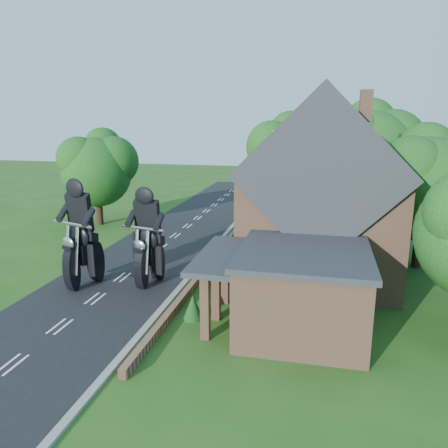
% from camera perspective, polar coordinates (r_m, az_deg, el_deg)
% --- Properties ---
extents(ground, '(120.00, 120.00, 0.00)m').
position_cam_1_polar(ground, '(22.57, -16.46, -9.36)').
color(ground, '#224914').
rests_on(ground, ground).
extents(road, '(7.00, 80.00, 0.02)m').
position_cam_1_polar(road, '(22.57, -16.46, -9.34)').
color(road, black).
rests_on(road, ground).
extents(kerb, '(0.30, 80.00, 0.12)m').
position_cam_1_polar(kerb, '(21.09, -7.62, -10.40)').
color(kerb, gray).
rests_on(kerb, ground).
extents(garden_wall, '(0.30, 22.00, 0.40)m').
position_cam_1_polar(garden_wall, '(25.27, -2.30, -5.76)').
color(garden_wall, '#92644A').
rests_on(garden_wall, ground).
extents(house, '(9.54, 8.64, 10.24)m').
position_cam_1_polar(house, '(24.36, 12.47, 3.27)').
color(house, '#92644A').
rests_on(house, ground).
extents(annex, '(7.05, 5.94, 3.44)m').
position_cam_1_polar(annex, '(18.52, 9.85, -8.27)').
color(annex, '#92644A').
rests_on(annex, ground).
extents(tree_house_right, '(6.51, 6.00, 8.40)m').
position_cam_1_polar(tree_house_right, '(27.50, 25.60, 5.20)').
color(tree_house_right, black).
rests_on(tree_house_right, ground).
extents(tree_behind_house, '(7.81, 7.20, 10.08)m').
position_cam_1_polar(tree_behind_house, '(34.39, 19.06, 9.02)').
color(tree_behind_house, black).
rests_on(tree_behind_house, ground).
extents(tree_behind_left, '(6.94, 6.40, 9.16)m').
position_cam_1_polar(tree_behind_left, '(35.30, 8.97, 8.89)').
color(tree_behind_left, black).
rests_on(tree_behind_left, ground).
extents(tree_far_road, '(6.08, 5.60, 7.84)m').
position_cam_1_polar(tree_far_road, '(36.70, -15.74, 7.33)').
color(tree_far_road, black).
rests_on(tree_far_road, ground).
extents(shrub_a, '(0.90, 0.90, 1.10)m').
position_cam_1_polar(shrub_a, '(19.53, -4.07, -10.77)').
color(shrub_a, '#113714').
rests_on(shrub_a, ground).
extents(shrub_b, '(0.90, 0.90, 1.10)m').
position_cam_1_polar(shrub_b, '(21.74, -2.16, -8.11)').
color(shrub_b, '#113714').
rests_on(shrub_b, ground).
extents(shrub_c, '(0.90, 0.90, 1.10)m').
position_cam_1_polar(shrub_c, '(24.01, -0.62, -5.94)').
color(shrub_c, '#113714').
rests_on(shrub_c, ground).
extents(shrub_d, '(0.90, 0.90, 1.10)m').
position_cam_1_polar(shrub_d, '(28.65, 1.70, -2.64)').
color(shrub_d, '#113714').
rests_on(shrub_d, ground).
extents(shrub_e, '(0.90, 0.90, 1.10)m').
position_cam_1_polar(shrub_e, '(31.02, 2.59, -1.36)').
color(shrub_e, '#113714').
rests_on(shrub_e, ground).
extents(shrub_f, '(0.90, 0.90, 1.10)m').
position_cam_1_polar(shrub_f, '(33.40, 3.36, -0.26)').
color(shrub_f, '#113714').
rests_on(shrub_f, ground).
extents(motorcycle_lead, '(0.79, 1.74, 1.57)m').
position_cam_1_polar(motorcycle_lead, '(23.51, -9.69, -5.97)').
color(motorcycle_lead, black).
rests_on(motorcycle_lead, ground).
extents(motorcycle_follow, '(1.02, 1.89, 1.71)m').
position_cam_1_polar(motorcycle_follow, '(24.06, -17.77, -5.81)').
color(motorcycle_follow, black).
rests_on(motorcycle_follow, ground).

